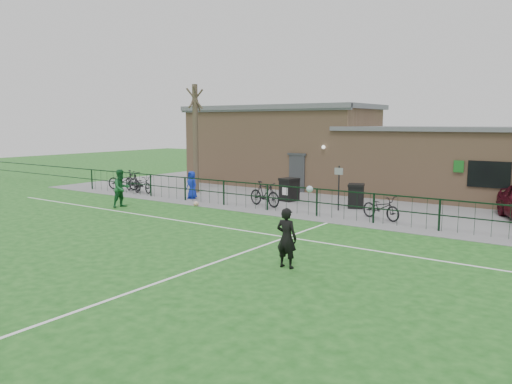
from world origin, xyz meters
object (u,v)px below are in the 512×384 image
Objects in this scene: bicycle_b at (132,181)px; outfield_player at (121,188)px; bicycle_c at (143,184)px; wheelie_bin_right at (356,197)px; spectator_child at (192,185)px; bicycle_d at (265,194)px; bicycle_e at (381,207)px; wheelie_bin_left at (289,190)px; bicycle_a at (124,180)px; bare_tree at (196,139)px; sign_post at (339,188)px; ball_ground at (196,204)px.

bicycle_b is 5.14m from outfield_player.
bicycle_b is at bearing 113.41° from bicycle_c.
spectator_child is at bearing 175.24° from wheelie_bin_right.
bicycle_c is (0.73, 0.12, -0.14)m from bicycle_b.
bicycle_e is (5.66, 0.06, -0.09)m from bicycle_d.
wheelie_bin_left is 10.32m from bicycle_a.
wheelie_bin_right is at bearing -51.84° from outfield_player.
bare_tree is 9.39m from sign_post.
bicycle_d is at bearing -82.16° from wheelie_bin_left.
wheelie_bin_right reaches higher than ball_ground.
bicycle_b is at bearing -147.77° from bare_tree.
outfield_player is at bearing -166.59° from wheelie_bin_right.
bicycle_d is at bearing 33.49° from ball_ground.
bicycle_b is (-12.59, -2.29, 0.10)m from wheelie_bin_right.
bicycle_c is at bearing -142.20° from bare_tree.
bicycle_b is (-12.23, -1.19, -0.39)m from sign_post.
bicycle_b is at bearing -154.95° from wheelie_bin_left.
spectator_child is at bearing -171.66° from sign_post.
spectator_child reaches higher than bicycle_d.
bicycle_e is at bearing -8.14° from bare_tree.
spectator_child is at bearing -69.51° from bicycle_b.
bicycle_b is 4.48m from spectator_child.
ball_ground is (2.66, 2.18, -0.76)m from outfield_player.
outfield_player reaches higher than ball_ground.
sign_post is 6.68m from ball_ground.
ball_ground is at bearing 122.02° from bicycle_e.
bicycle_b is 1.14× the size of bicycle_c.
bicycle_d is (-3.34, -0.95, -0.42)m from sign_post.
bare_tree is at bearing 131.80° from ball_ground.
bicycle_e is at bearing 12.42° from ball_ground.
bicycle_a is 1.02× the size of bicycle_b.
bicycle_d reaches higher than wheelie_bin_right.
bicycle_a is at bearing 165.73° from ball_ground.
bicycle_e is at bearing -20.94° from sign_post.
sign_post is 2.54m from bicycle_e.
bare_tree is 2.89× the size of bicycle_a.
bare_tree is 6.06m from outfield_player.
bare_tree is 3.89m from bicycle_c.
bare_tree is 4.21× the size of spectator_child.
bicycle_e is at bearing -69.04° from bicycle_b.
wheelie_bin_left is 0.55× the size of bicycle_d.
wheelie_bin_left is 8.54m from bicycle_c.
bicycle_c is 1.25× the size of spectator_child.
sign_post reaches higher than outfield_player.
bare_tree is 3.00× the size of sign_post.
ball_ground is at bearing -46.14° from outfield_player.
wheelie_bin_left is 9.28m from bicycle_b.
bicycle_e is (1.97, -1.99, -0.02)m from wheelie_bin_right.
bicycle_d is 1.04× the size of bicycle_e.
bicycle_a is at bearing 93.68° from bicycle_b.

